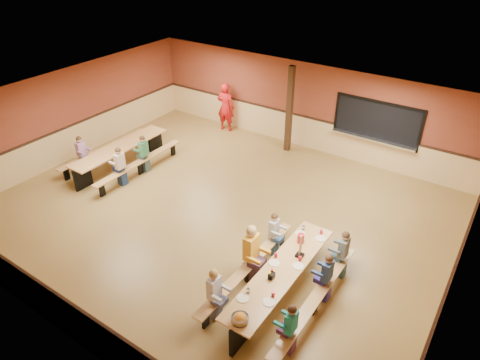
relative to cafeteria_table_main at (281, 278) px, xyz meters
The scene contains 23 objects.
ground 3.51m from the cafeteria_table_main, 149.81° to the left, with size 12.00×12.00×0.00m, color olive.
room_envelope 3.47m from the cafeteria_table_main, 149.81° to the left, with size 12.04×10.04×3.02m.
kitchen_pass_through 6.78m from the cafeteria_table_main, 93.38° to the left, with size 2.78×0.28×1.38m.
structural_post 6.99m from the cafeteria_table_main, 117.49° to the left, with size 0.18×0.18×3.00m, color black.
cafeteria_table_main is the anchor object (origin of this frame).
cafeteria_table_second 7.38m from the cafeteria_table_main, 164.04° to the left, with size 1.91×3.70×0.74m.
seated_child_white_left 1.49m from the cafeteria_table_main, 123.78° to the right, with size 0.38×0.31×1.24m, color silver, non-canonical shape.
seated_adult_yellow 0.85m from the cafeteria_table_main, behind, with size 0.48×0.39×1.44m, color gold, non-canonical shape.
seated_child_grey_left 1.38m from the cafeteria_table_main, 126.68° to the left, with size 0.35×0.29×1.17m, color #B3B3B3, non-canonical shape.
seated_child_teal_right 1.39m from the cafeteria_table_main, 53.44° to the right, with size 0.35×0.29×1.18m, color teal, non-canonical shape.
seated_child_navy_right 0.95m from the cafeteria_table_main, 29.37° to the left, with size 0.37×0.30×1.20m, color navy, non-canonical shape.
seated_child_char_right 1.56m from the cafeteria_table_main, 58.09° to the left, with size 0.37×0.31×1.22m, color #525B5D, non-canonical shape.
seated_child_purple_sec 8.00m from the cafeteria_table_main, behind, with size 0.36×0.30×1.20m, color #A16B93, non-canonical shape.
seated_child_green_sec 6.66m from the cafeteria_table_main, 160.11° to the left, with size 0.37×0.31×1.22m, color #377B50, non-canonical shape.
seated_child_tan_sec 6.40m from the cafeteria_table_main, 168.50° to the left, with size 0.38×0.31×1.23m, color beige, non-canonical shape.
standing_woman 8.68m from the cafeteria_table_main, 133.47° to the left, with size 0.68×0.45×1.87m, color red.
punch_pitcher 1.09m from the cafeteria_table_main, 94.83° to the left, with size 0.16×0.16×0.22m, color red.
chip_bowl 1.61m from the cafeteria_table_main, 89.04° to the right, with size 0.32×0.32×0.15m, color orange, non-canonical shape.
napkin_dispenser 0.42m from the cafeteria_table_main, 99.68° to the right, with size 0.10×0.14×0.13m, color black.
condiment_mustard 0.47m from the cafeteria_table_main, 103.29° to the right, with size 0.06×0.06×0.17m, color yellow.
condiment_ketchup 0.40m from the cafeteria_table_main, 107.26° to the right, with size 0.06×0.06×0.17m, color #B2140F.
table_paddle 0.70m from the cafeteria_table_main, 78.97° to the left, with size 0.16×0.16×0.56m.
place_settings 0.27m from the cafeteria_table_main, 26.57° to the right, with size 0.65×3.30×0.11m, color beige, non-canonical shape.
Camera 1 is at (5.99, -7.70, 7.01)m, focal length 32.00 mm.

